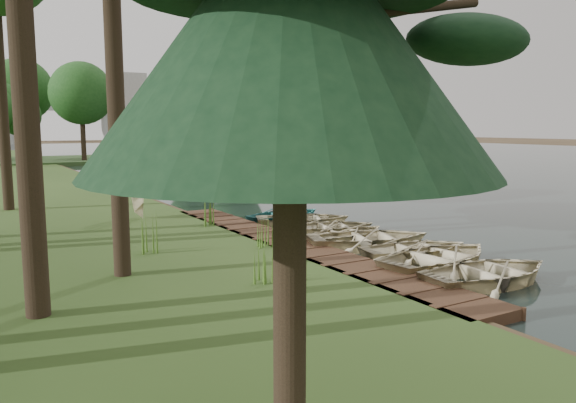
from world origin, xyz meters
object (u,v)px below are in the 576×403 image
rowboat_0 (491,269)px  rowboat_2 (416,246)px  stored_rowboat (141,211)px  rowboat_1 (440,254)px  boardwalk (290,247)px

rowboat_0 → rowboat_2: size_ratio=1.10×
rowboat_2 → stored_rowboat: (-5.43, 9.87, 0.22)m
rowboat_1 → stored_rowboat: size_ratio=1.29×
rowboat_0 → rowboat_1: 1.77m
boardwalk → stored_rowboat: (-2.73, 7.02, 0.47)m
boardwalk → stored_rowboat: size_ratio=5.15×
boardwalk → rowboat_1: size_ratio=3.99×
rowboat_0 → rowboat_2: rowboat_0 is taller
rowboat_0 → stored_rowboat: size_ratio=1.22×
stored_rowboat → boardwalk: bearing=-148.2°
rowboat_1 → rowboat_2: size_ratio=1.16×
stored_rowboat → rowboat_0: bearing=-148.1°
boardwalk → rowboat_1: rowboat_1 is taller
rowboat_1 → rowboat_2: rowboat_1 is taller
rowboat_2 → stored_rowboat: stored_rowboat is taller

